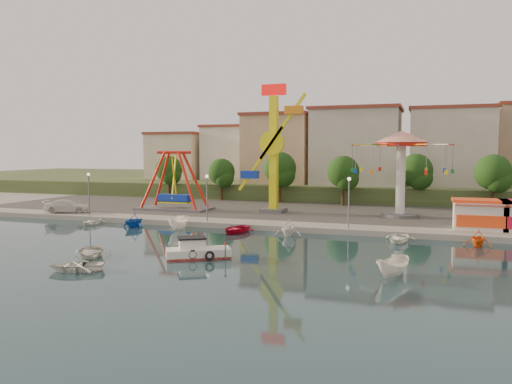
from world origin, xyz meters
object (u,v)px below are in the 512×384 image
at_px(kamikaze_tower, 275,151).
at_px(wave_swinger, 401,154).
at_px(skiff, 393,267).
at_px(rowboat_a, 91,252).
at_px(pirate_ship_ride, 174,182).
at_px(van, 68,206).
at_px(cabin_motorboat, 197,252).

relative_size(kamikaze_tower, wave_swinger, 1.42).
bearing_deg(wave_swinger, kamikaze_tower, -176.81).
bearing_deg(wave_swinger, skiff, -88.02).
height_order(kamikaze_tower, rowboat_a, kamikaze_tower).
bearing_deg(rowboat_a, pirate_ship_ride, 74.89).
xyz_separation_m(kamikaze_tower, van, (-25.49, -8.72, -7.08)).
distance_m(cabin_motorboat, skiff, 15.37).
xyz_separation_m(wave_swinger, cabin_motorboat, (-14.33, -26.67, -7.72)).
bearing_deg(van, wave_swinger, -99.38).
xyz_separation_m(pirate_ship_ride, cabin_motorboat, (15.15, -24.55, -3.92)).
relative_size(pirate_ship_ride, rowboat_a, 2.44).
bearing_deg(rowboat_a, van, 103.88).
xyz_separation_m(kamikaze_tower, skiff, (16.48, -27.20, -7.79)).
bearing_deg(cabin_motorboat, skiff, -36.25).
bearing_deg(skiff, wave_swinger, 114.39).
xyz_separation_m(cabin_motorboat, van, (-26.67, 17.08, 0.95)).
relative_size(pirate_ship_ride, skiff, 2.69).
bearing_deg(rowboat_a, wave_swinger, 22.78).
height_order(rowboat_a, skiff, skiff).
distance_m(rowboat_a, skiff, 23.61).
distance_m(kamikaze_tower, rowboat_a, 30.23).
relative_size(pirate_ship_ride, kamikaze_tower, 0.61).
xyz_separation_m(kamikaze_tower, cabin_motorboat, (1.18, -25.80, -8.03)).
xyz_separation_m(wave_swinger, skiff, (0.97, -28.06, -7.48)).
distance_m(kamikaze_tower, van, 27.86).
bearing_deg(rowboat_a, cabin_motorboat, -12.89).
relative_size(kamikaze_tower, van, 2.88).
height_order(skiff, van, van).
distance_m(wave_swinger, cabin_motorboat, 31.24).
bearing_deg(van, kamikaze_tower, -93.65).
bearing_deg(kamikaze_tower, wave_swinger, 3.19).
bearing_deg(pirate_ship_ride, skiff, -40.43).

